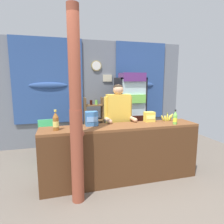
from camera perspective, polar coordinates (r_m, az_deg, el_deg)
ground_plane at (r=3.91m, az=-1.23°, el=-16.12°), size 6.78×6.78×0.00m
back_wall_curtained at (r=5.12m, az=-5.71°, el=6.07°), size 5.01×0.22×2.70m
stall_counter at (r=3.17m, az=3.41°, el=-11.15°), size 2.61×0.48×0.95m
timber_post at (r=2.56m, az=-10.71°, el=-0.53°), size 0.19×0.17×2.60m
drink_fridge at (r=4.77m, az=5.45°, el=1.25°), size 0.66×0.62×1.86m
bottle_shelf_rack at (r=4.89m, az=-5.38°, el=-2.78°), size 0.48×0.28×1.26m
plastic_lawn_chair at (r=4.29m, az=-18.14°, el=-7.20°), size 0.49×0.49×0.86m
shopkeeper at (r=3.57m, az=1.86°, el=-1.35°), size 0.54×0.42×1.61m
soda_bottle_iced_tea at (r=2.94m, az=-16.39°, el=-2.76°), size 0.09×0.09×0.31m
soda_bottle_lime_soda at (r=3.40m, az=18.28°, el=-1.71°), size 0.07×0.07×0.25m
snack_box_instant_noodle at (r=3.50m, az=11.07°, el=-1.39°), size 0.18×0.13×0.18m
snack_box_biscuit at (r=3.14m, az=-6.12°, el=-1.96°), size 0.20×0.15×0.23m
banana_bunch at (r=3.63m, az=16.15°, el=-1.65°), size 0.26×0.06×0.16m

